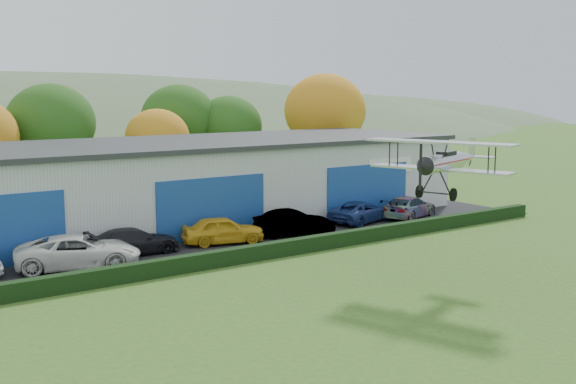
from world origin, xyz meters
TOP-DOWN VIEW (x-y plane):
  - apron at (3.00, 21.00)m, footprint 48.00×9.00m
  - hedge at (3.00, 16.20)m, footprint 46.00×0.60m
  - hangar at (5.00, 27.98)m, footprint 40.60×12.60m
  - tree_belt at (0.85, 40.62)m, footprint 75.70×13.22m
  - car_2 at (-3.62, 19.70)m, footprint 6.39×4.43m
  - car_3 at (-0.33, 20.83)m, footprint 4.88×2.14m
  - car_4 at (4.77, 20.37)m, footprint 4.89×3.05m
  - car_5 at (9.24, 19.78)m, footprint 4.95×3.16m
  - car_6 at (15.30, 20.74)m, footprint 5.41×3.56m
  - car_7 at (19.08, 20.10)m, footprint 5.37×3.47m
  - biplane at (9.18, 8.15)m, footprint 5.95×6.72m

SIDE VIEW (x-z plane):
  - apron at x=3.00m, z-range 0.00..0.05m
  - hedge at x=3.00m, z-range 0.00..0.80m
  - car_6 at x=15.30m, z-range 0.05..1.43m
  - car_3 at x=-0.33m, z-range 0.05..1.45m
  - car_7 at x=19.08m, z-range 0.05..1.50m
  - car_5 at x=9.24m, z-range 0.05..1.59m
  - car_4 at x=4.77m, z-range 0.05..1.60m
  - car_2 at x=-3.62m, z-range 0.05..1.67m
  - hangar at x=5.00m, z-range 0.01..5.31m
  - biplane at x=9.18m, z-range 4.22..6.75m
  - tree_belt at x=0.85m, z-range 0.55..10.67m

